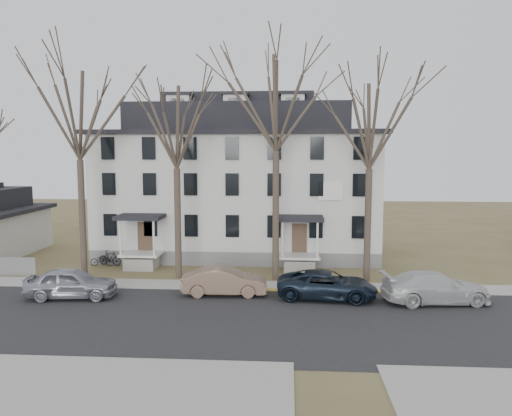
# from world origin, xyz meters

# --- Properties ---
(ground) EXTENTS (120.00, 120.00, 0.00)m
(ground) POSITION_xyz_m (0.00, 0.00, 0.00)
(ground) COLOR brown
(ground) RESTS_ON ground
(main_road) EXTENTS (120.00, 10.00, 0.04)m
(main_road) POSITION_xyz_m (0.00, 2.00, 0.00)
(main_road) COLOR #27272A
(main_road) RESTS_ON ground
(far_sidewalk) EXTENTS (120.00, 2.00, 0.08)m
(far_sidewalk) POSITION_xyz_m (0.00, 8.00, 0.00)
(far_sidewalk) COLOR #A09F97
(far_sidewalk) RESTS_ON ground
(yellow_curb) EXTENTS (14.00, 0.25, 0.06)m
(yellow_curb) POSITION_xyz_m (5.00, 7.10, 0.00)
(yellow_curb) COLOR gold
(yellow_curb) RESTS_ON ground
(boarding_house) EXTENTS (20.80, 12.36, 12.05)m
(boarding_house) POSITION_xyz_m (-2.00, 17.95, 5.38)
(boarding_house) COLOR slate
(boarding_house) RESTS_ON ground
(tree_far_left) EXTENTS (8.40, 8.40, 13.72)m
(tree_far_left) POSITION_xyz_m (-11.00, 9.80, 10.34)
(tree_far_left) COLOR #473B31
(tree_far_left) RESTS_ON ground
(tree_mid_left) EXTENTS (7.80, 7.80, 12.74)m
(tree_mid_left) POSITION_xyz_m (-5.00, 9.80, 9.60)
(tree_mid_left) COLOR #473B31
(tree_mid_left) RESTS_ON ground
(tree_center) EXTENTS (9.00, 9.00, 14.70)m
(tree_center) POSITION_xyz_m (1.00, 9.80, 11.08)
(tree_center) COLOR #473B31
(tree_center) RESTS_ON ground
(tree_mid_right) EXTENTS (7.80, 7.80, 12.74)m
(tree_mid_right) POSITION_xyz_m (6.50, 9.80, 9.60)
(tree_mid_right) COLOR #473B31
(tree_mid_right) RESTS_ON ground
(car_silver) EXTENTS (4.91, 2.38, 1.61)m
(car_silver) POSITION_xyz_m (-9.71, 5.04, 0.81)
(car_silver) COLOR #9D9EAB
(car_silver) RESTS_ON ground
(car_tan) EXTENTS (4.64, 1.82, 1.51)m
(car_tan) POSITION_xyz_m (-1.67, 6.14, 0.75)
(car_tan) COLOR #775D4D
(car_tan) RESTS_ON ground
(car_navy) EXTENTS (5.46, 2.94, 1.45)m
(car_navy) POSITION_xyz_m (3.83, 5.85, 0.73)
(car_navy) COLOR black
(car_navy) RESTS_ON ground
(car_white) EXTENTS (5.70, 2.89, 1.59)m
(car_white) POSITION_xyz_m (9.33, 5.48, 0.79)
(car_white) COLOR silver
(car_white) RESTS_ON ground
(bicycle_left) EXTENTS (1.64, 0.72, 0.83)m
(bicycle_left) POSITION_xyz_m (-10.86, 12.41, 0.42)
(bicycle_left) COLOR black
(bicycle_left) RESTS_ON ground
(bicycle_right) EXTENTS (1.79, 0.90, 1.04)m
(bicycle_right) POSITION_xyz_m (-10.38, 12.61, 0.52)
(bicycle_right) COLOR black
(bicycle_right) RESTS_ON ground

